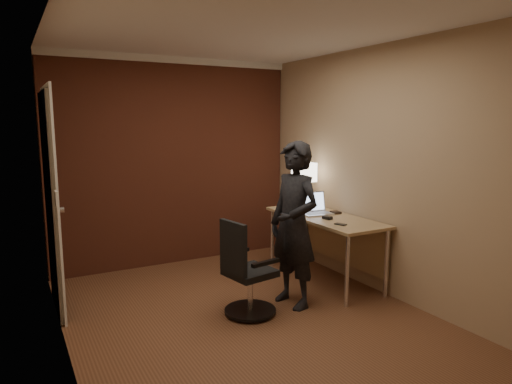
# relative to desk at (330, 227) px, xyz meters

# --- Properties ---
(room) EXTENTS (4.00, 4.00, 4.00)m
(room) POSITION_rel_desk_xyz_m (-1.53, 1.03, 0.77)
(room) COLOR brown
(room) RESTS_ON ground
(desk) EXTENTS (0.60, 1.50, 0.73)m
(desk) POSITION_rel_desk_xyz_m (0.00, 0.00, 0.00)
(desk) COLOR tan
(desk) RESTS_ON ground
(desk_lamp) EXTENTS (0.22, 0.22, 0.54)m
(desk_lamp) POSITION_rel_desk_xyz_m (-0.00, 0.50, 0.55)
(desk_lamp) COLOR silver
(desk_lamp) RESTS_ON desk
(laptop) EXTENTS (0.36, 0.29, 0.23)m
(laptop) POSITION_rel_desk_xyz_m (-0.09, 0.16, 0.19)
(laptop) COLOR silver
(laptop) RESTS_ON desk
(mouse) EXTENTS (0.07, 0.11, 0.03)m
(mouse) POSITION_rel_desk_xyz_m (-0.15, -0.15, 0.14)
(mouse) COLOR black
(mouse) RESTS_ON desk
(phone) EXTENTS (0.09, 0.13, 0.01)m
(phone) POSITION_rel_desk_xyz_m (-0.20, -0.42, 0.13)
(phone) COLOR black
(phone) RESTS_ON desk
(wallet) EXTENTS (0.10, 0.12, 0.02)m
(wallet) POSITION_rel_desk_xyz_m (0.12, 0.05, 0.14)
(wallet) COLOR black
(wallet) RESTS_ON desk
(office_chair) EXTENTS (0.47, 0.52, 0.87)m
(office_chair) POSITION_rel_desk_xyz_m (-1.26, -0.40, -0.22)
(office_chair) COLOR black
(office_chair) RESTS_ON ground
(person) EXTENTS (0.46, 0.63, 1.57)m
(person) POSITION_rel_desk_xyz_m (-0.73, -0.40, 0.18)
(person) COLOR black
(person) RESTS_ON ground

